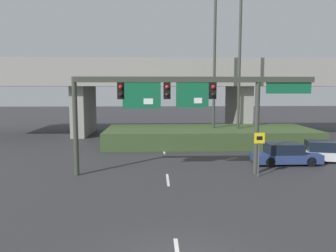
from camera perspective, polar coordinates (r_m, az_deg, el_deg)
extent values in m
cube|color=silver|center=(18.27, -0.04, -9.34)|extent=(0.14, 2.40, 0.01)
cube|color=silver|center=(26.32, -0.70, -4.35)|extent=(0.14, 2.40, 0.01)
cube|color=silver|center=(34.47, -1.05, -1.71)|extent=(0.14, 2.40, 0.01)
cylinder|color=#383D33|center=(19.38, -15.81, -0.12)|extent=(0.28, 0.28, 5.67)
cylinder|color=#383D33|center=(19.72, 15.19, 0.01)|extent=(0.28, 0.28, 5.67)
cube|color=#383D33|center=(18.84, 4.78, 8.07)|extent=(13.67, 0.32, 0.32)
cube|color=black|center=(18.80, -8.20, 6.09)|extent=(0.40, 0.28, 0.95)
sphere|color=red|center=(18.63, -8.27, 6.74)|extent=(0.22, 0.22, 0.22)
sphere|color=black|center=(18.63, -8.25, 5.43)|extent=(0.22, 0.22, 0.22)
cube|color=black|center=(18.71, -0.17, 6.16)|extent=(0.40, 0.28, 0.95)
sphere|color=red|center=(18.54, -0.15, 6.81)|extent=(0.22, 0.22, 0.22)
sphere|color=black|center=(18.54, -0.15, 5.49)|extent=(0.22, 0.22, 0.22)
cube|color=black|center=(18.98, 7.78, 6.10)|extent=(0.40, 0.28, 0.95)
sphere|color=red|center=(18.81, 7.88, 6.75)|extent=(0.22, 0.22, 0.22)
sphere|color=black|center=(18.81, 7.86, 5.44)|extent=(0.22, 0.22, 0.22)
cube|color=#115B38|center=(18.62, -4.61, 5.32)|extent=(2.15, 0.08, 1.48)
cube|color=white|center=(18.57, -3.44, 4.30)|extent=(0.54, 0.03, 0.32)
cube|color=#115B38|center=(18.72, 4.26, 5.41)|extent=(1.86, 0.08, 1.42)
cube|color=white|center=(18.72, 5.26, 4.42)|extent=(0.46, 0.03, 0.31)
cube|color=#115B38|center=(20.14, 20.28, 6.22)|extent=(2.62, 0.07, 0.64)
cylinder|color=#4C4C4C|center=(19.23, 15.51, -4.81)|extent=(0.08, 0.08, 2.59)
cube|color=yellow|center=(19.02, 15.64, -2.04)|extent=(0.60, 0.03, 0.60)
cube|color=black|center=(19.01, 15.66, -2.05)|extent=(0.33, 0.01, 0.21)
cylinder|color=#383D33|center=(29.77, 12.37, 11.75)|extent=(0.24, 0.24, 15.49)
cylinder|color=#383D33|center=(29.65, 8.07, 9.67)|extent=(0.24, 0.24, 13.24)
cube|color=gray|center=(35.85, -1.12, 8.38)|extent=(39.73, 8.60, 1.81)
cube|color=gray|center=(31.82, -0.99, 11.03)|extent=(39.73, 0.40, 0.90)
cube|color=gray|center=(36.75, -14.41, 2.67)|extent=(1.40, 6.88, 5.19)
cube|color=gray|center=(37.04, 12.08, 2.76)|extent=(1.40, 6.88, 5.19)
cube|color=#384C28|center=(29.69, 7.13, -1.74)|extent=(18.33, 6.93, 1.43)
cube|color=navy|center=(23.18, 19.82, -5.16)|extent=(4.33, 1.82, 0.57)
cube|color=black|center=(23.00, 19.49, -3.67)|extent=(2.26, 1.62, 0.67)
cylinder|color=black|center=(24.43, 22.02, -4.95)|extent=(0.64, 0.23, 0.64)
cylinder|color=black|center=(23.06, 23.64, -5.71)|extent=(0.64, 0.23, 0.64)
cylinder|color=black|center=(23.45, 16.05, -5.20)|extent=(0.64, 0.23, 0.64)
cylinder|color=black|center=(22.01, 17.35, -6.02)|extent=(0.64, 0.23, 0.64)
cube|color=silver|center=(25.15, 26.00, -4.53)|extent=(4.84, 2.72, 0.57)
cube|color=black|center=(24.99, 25.67, -3.13)|extent=(2.66, 2.09, 0.67)
cylinder|color=black|center=(25.58, 22.43, -4.47)|extent=(0.67, 0.35, 0.64)
cylinder|color=black|center=(24.05, 23.27, -5.19)|extent=(0.67, 0.35, 0.64)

